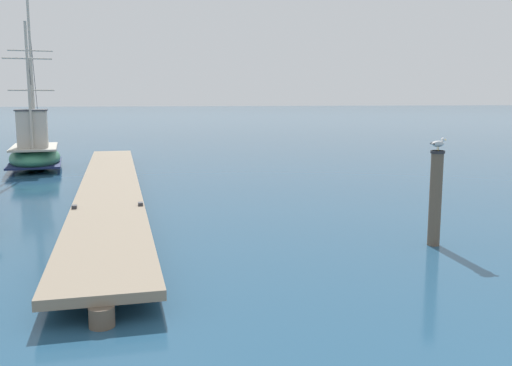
{
  "coord_description": "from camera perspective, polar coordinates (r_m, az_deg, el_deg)",
  "views": [
    {
      "loc": [
        -4.56,
        -2.32,
        3.16
      ],
      "look_at": [
        -2.22,
        8.88,
        1.4
      ],
      "focal_mm": 39.13,
      "sensor_mm": 36.0,
      "label": 1
    }
  ],
  "objects": [
    {
      "name": "fishing_boat_1",
      "position": [
        26.46,
        -21.7,
        3.0
      ],
      "size": [
        2.65,
        6.97,
        7.48
      ],
      "color": "#337556",
      "rests_on": "ground"
    },
    {
      "name": "mooring_piling",
      "position": [
        12.49,
        17.88,
        -1.34
      ],
      "size": [
        0.3,
        0.3,
        2.05
      ],
      "color": "brown",
      "rests_on": "ground"
    },
    {
      "name": "floating_dock",
      "position": [
        18.7,
        -14.7,
        -0.14
      ],
      "size": [
        2.6,
        21.99,
        0.53
      ],
      "color": "gray",
      "rests_on": "ground"
    },
    {
      "name": "perched_seagull",
      "position": [
        12.35,
        18.1,
        3.87
      ],
      "size": [
        0.38,
        0.17,
        0.26
      ],
      "color": "gold",
      "rests_on": "mooring_piling"
    }
  ]
}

